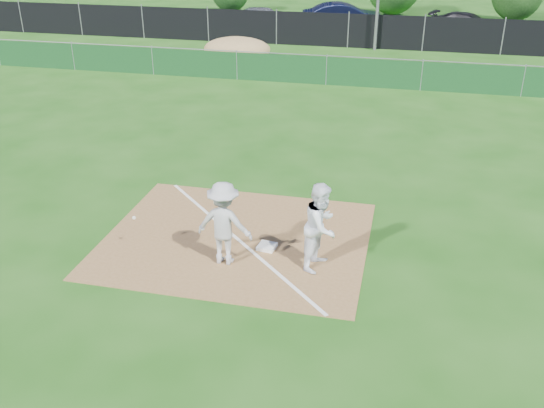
{
  "coord_description": "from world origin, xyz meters",
  "views": [
    {
      "loc": [
        3.57,
        -10.74,
        6.91
      ],
      "look_at": [
        0.84,
        1.0,
        1.0
      ],
      "focal_mm": 40.0,
      "sensor_mm": 36.0,
      "label": 1
    }
  ],
  "objects_px": {
    "runner": "(321,226)",
    "car_right": "(468,24)",
    "play_at_first": "(224,223)",
    "first_base": "(267,247)",
    "car_left": "(264,18)",
    "car_mid": "(344,17)"
  },
  "relations": [
    {
      "from": "car_left",
      "to": "car_mid",
      "type": "xyz_separation_m",
      "value": [
        4.87,
        0.86,
        0.1
      ]
    },
    {
      "from": "runner",
      "to": "car_right",
      "type": "height_order",
      "value": "runner"
    },
    {
      "from": "first_base",
      "to": "runner",
      "type": "relative_size",
      "value": 0.2
    },
    {
      "from": "car_left",
      "to": "car_right",
      "type": "xyz_separation_m",
      "value": [
        12.22,
        1.11,
        -0.09
      ]
    },
    {
      "from": "first_base",
      "to": "car_right",
      "type": "distance_m",
      "value": 27.9
    },
    {
      "from": "first_base",
      "to": "car_left",
      "type": "distance_m",
      "value": 26.98
    },
    {
      "from": "car_left",
      "to": "car_mid",
      "type": "bearing_deg",
      "value": -89.48
    },
    {
      "from": "runner",
      "to": "car_left",
      "type": "height_order",
      "value": "runner"
    },
    {
      "from": "first_base",
      "to": "car_mid",
      "type": "relative_size",
      "value": 0.08
    },
    {
      "from": "play_at_first",
      "to": "car_right",
      "type": "distance_m",
      "value": 28.79
    },
    {
      "from": "first_base",
      "to": "car_mid",
      "type": "distance_m",
      "value": 27.1
    },
    {
      "from": "play_at_first",
      "to": "car_mid",
      "type": "xyz_separation_m",
      "value": [
        -0.85,
        27.79,
        -0.1
      ]
    },
    {
      "from": "play_at_first",
      "to": "car_right",
      "type": "xyz_separation_m",
      "value": [
        6.51,
        28.05,
        -0.29
      ]
    },
    {
      "from": "play_at_first",
      "to": "car_mid",
      "type": "distance_m",
      "value": 27.8
    },
    {
      "from": "runner",
      "to": "car_right",
      "type": "bearing_deg",
      "value": 5.81
    },
    {
      "from": "car_left",
      "to": "car_mid",
      "type": "distance_m",
      "value": 4.94
    },
    {
      "from": "runner",
      "to": "car_right",
      "type": "relative_size",
      "value": 0.43
    },
    {
      "from": "first_base",
      "to": "play_at_first",
      "type": "height_order",
      "value": "play_at_first"
    },
    {
      "from": "first_base",
      "to": "car_left",
      "type": "xyz_separation_m",
      "value": [
        -6.46,
        26.18,
        0.68
      ]
    },
    {
      "from": "first_base",
      "to": "play_at_first",
      "type": "distance_m",
      "value": 1.38
    },
    {
      "from": "first_base",
      "to": "car_right",
      "type": "height_order",
      "value": "car_right"
    },
    {
      "from": "car_right",
      "to": "play_at_first",
      "type": "bearing_deg",
      "value": -175.43
    }
  ]
}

